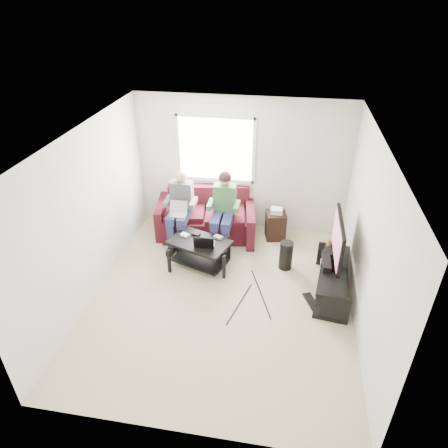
# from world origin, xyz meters

# --- Properties ---
(floor) EXTENTS (4.50, 4.50, 0.00)m
(floor) POSITION_xyz_m (0.00, 0.00, 0.00)
(floor) COLOR #B7AB8E
(floor) RESTS_ON ground
(ceiling) EXTENTS (4.50, 4.50, 0.00)m
(ceiling) POSITION_xyz_m (0.00, 0.00, 2.60)
(ceiling) COLOR white
(ceiling) RESTS_ON wall_back
(wall_back) EXTENTS (4.50, 0.00, 4.50)m
(wall_back) POSITION_xyz_m (0.00, 2.25, 1.30)
(wall_back) COLOR silver
(wall_back) RESTS_ON floor
(wall_front) EXTENTS (4.50, 0.00, 4.50)m
(wall_front) POSITION_xyz_m (0.00, -2.25, 1.30)
(wall_front) COLOR silver
(wall_front) RESTS_ON floor
(wall_left) EXTENTS (0.00, 4.50, 4.50)m
(wall_left) POSITION_xyz_m (-2.00, 0.00, 1.30)
(wall_left) COLOR silver
(wall_left) RESTS_ON floor
(wall_right) EXTENTS (0.00, 4.50, 4.50)m
(wall_right) POSITION_xyz_m (2.00, 0.00, 1.30)
(wall_right) COLOR silver
(wall_right) RESTS_ON floor
(window) EXTENTS (1.48, 0.04, 1.28)m
(window) POSITION_xyz_m (-0.50, 2.23, 1.60)
(window) COLOR white
(window) RESTS_ON wall_back
(sofa) EXTENTS (2.02, 1.11, 0.89)m
(sofa) POSITION_xyz_m (-0.63, 1.82, 0.33)
(sofa) COLOR #4A1219
(sofa) RESTS_ON floor
(person_left) EXTENTS (0.40, 0.71, 1.37)m
(person_left) POSITION_xyz_m (-1.03, 1.48, 0.76)
(person_left) COLOR navy
(person_left) RESTS_ON sofa
(person_right) EXTENTS (0.40, 0.71, 1.41)m
(person_right) POSITION_xyz_m (-0.23, 1.50, 0.82)
(person_right) COLOR navy
(person_right) RESTS_ON sofa
(laptop_silver) EXTENTS (0.36, 0.29, 0.24)m
(laptop_silver) POSITION_xyz_m (-1.03, 1.29, 0.74)
(laptop_silver) COLOR silver
(laptop_silver) RESTS_ON person_left
(coffee_table) EXTENTS (1.15, 0.91, 0.50)m
(coffee_table) POSITION_xyz_m (-0.52, 0.77, 0.37)
(coffee_table) COLOR black
(coffee_table) RESTS_ON floor
(laptop_black) EXTENTS (0.39, 0.32, 0.24)m
(laptop_black) POSITION_xyz_m (-0.40, 0.69, 0.62)
(laptop_black) COLOR black
(laptop_black) RESTS_ON coffee_table
(controller_a) EXTENTS (0.16, 0.14, 0.04)m
(controller_a) POSITION_xyz_m (-0.80, 0.89, 0.52)
(controller_a) COLOR silver
(controller_a) RESTS_ON coffee_table
(controller_b) EXTENTS (0.16, 0.12, 0.04)m
(controller_b) POSITION_xyz_m (-0.62, 0.95, 0.52)
(controller_b) COLOR black
(controller_b) RESTS_ON coffee_table
(controller_c) EXTENTS (0.16, 0.14, 0.04)m
(controller_c) POSITION_xyz_m (-0.22, 0.92, 0.52)
(controller_c) COLOR gray
(controller_c) RESTS_ON coffee_table
(tv_stand) EXTENTS (0.61, 1.45, 0.46)m
(tv_stand) POSITION_xyz_m (1.70, 0.43, 0.21)
(tv_stand) COLOR black
(tv_stand) RESTS_ON floor
(tv) EXTENTS (0.12, 1.10, 0.81)m
(tv) POSITION_xyz_m (1.70, 0.53, 0.92)
(tv) COLOR black
(tv) RESTS_ON tv_stand
(soundbar) EXTENTS (0.12, 0.50, 0.10)m
(soundbar) POSITION_xyz_m (1.58, 0.53, 0.51)
(soundbar) COLOR black
(soundbar) RESTS_ON tv_stand
(drink_cup) EXTENTS (0.08, 0.08, 0.12)m
(drink_cup) POSITION_xyz_m (1.65, 1.06, 0.52)
(drink_cup) COLOR olive
(drink_cup) RESTS_ON tv_stand
(console_white) EXTENTS (0.30, 0.22, 0.06)m
(console_white) POSITION_xyz_m (1.70, 0.03, 0.28)
(console_white) COLOR silver
(console_white) RESTS_ON tv_stand
(console_grey) EXTENTS (0.34, 0.26, 0.08)m
(console_grey) POSITION_xyz_m (1.70, 0.73, 0.29)
(console_grey) COLOR gray
(console_grey) RESTS_ON tv_stand
(console_black) EXTENTS (0.38, 0.30, 0.07)m
(console_black) POSITION_xyz_m (1.70, 0.38, 0.28)
(console_black) COLOR black
(console_black) RESTS_ON tv_stand
(subwoofer) EXTENTS (0.23, 0.23, 0.52)m
(subwoofer) POSITION_xyz_m (0.96, 0.95, 0.26)
(subwoofer) COLOR black
(subwoofer) RESTS_ON floor
(keyboard_floor) EXTENTS (0.28, 0.42, 0.02)m
(keyboard_floor) POSITION_xyz_m (1.39, 0.13, 0.01)
(keyboard_floor) COLOR black
(keyboard_floor) RESTS_ON floor
(end_table) EXTENTS (0.36, 0.36, 0.64)m
(end_table) POSITION_xyz_m (0.72, 1.89, 0.29)
(end_table) COLOR black
(end_table) RESTS_ON floor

